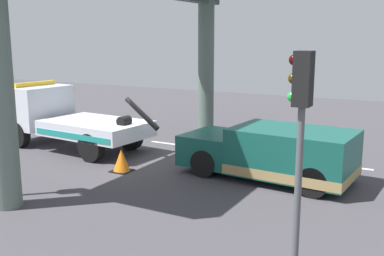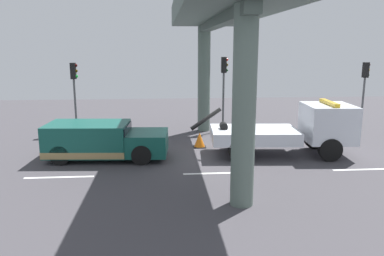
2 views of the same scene
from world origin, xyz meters
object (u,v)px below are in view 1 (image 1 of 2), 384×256
Objects in this scene: towed_van_green at (274,154)px; traffic_cone_orange at (122,161)px; traffic_light_near at (300,116)px; tow_truck_white at (60,116)px.

towed_van_green reaches higher than traffic_cone_orange.
tow_truck_white is at bearing -26.52° from traffic_light_near.
towed_van_green is at bearing -67.65° from traffic_light_near.
tow_truck_white is 1.84× the size of traffic_light_near.
traffic_cone_orange is at bearing -29.63° from traffic_light_near.
traffic_light_near is at bearing 153.48° from tow_truck_white.
traffic_light_near is at bearing 112.35° from towed_van_green.
tow_truck_white is 4.65m from traffic_cone_orange.
traffic_light_near is 8.14m from traffic_cone_orange.
towed_van_green is at bearing 179.63° from tow_truck_white.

